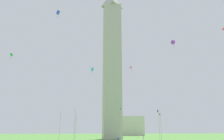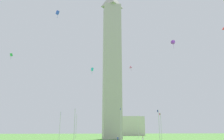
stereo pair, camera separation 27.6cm
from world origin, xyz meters
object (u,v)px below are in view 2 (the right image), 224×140
obelisk_monument (112,59)px  flagpole_e (60,124)px  person_white_shirt (143,140)px  flagpole_ne (76,125)px  person_blue_shirt (118,139)px  flagpole_sw (159,123)px  kite_pink_delta (131,67)px  kite_purple_delta (174,43)px  flagpole_n (106,125)px  distant_building (128,126)px  flagpole_se (75,123)px  flagpole_s (121,123)px  kite_green_box (11,55)px  flagpole_nw (138,125)px  kite_blue_box (58,13)px  flagpole_w (161,125)px  kite_cyan_box (92,69)px

obelisk_monument → flagpole_e: 29.40m
flagpole_e → person_white_shirt: size_ratio=5.34×
flagpole_ne → person_blue_shirt: bearing=-162.8°
flagpole_sw → person_blue_shirt: (-9.91, 14.06, -4.11)m
kite_pink_delta → kite_purple_delta: bearing=-110.2°
flagpole_n → distant_building: distant_building is taller
kite_purple_delta → flagpole_e: bearing=71.0°
flagpole_sw → distant_building: (71.55, -5.42, 0.42)m
flagpole_se → kite_purple_delta: kite_purple_delta is taller
flagpole_s → person_white_shirt: size_ratio=5.34×
flagpole_s → kite_green_box: bearing=82.4°
person_white_shirt → distant_building: bearing=-43.6°
obelisk_monument → kite_purple_delta: bearing=-123.5°
kite_pink_delta → distant_building: size_ratio=0.08×
flagpole_nw → person_blue_shirt: bearing=157.9°
obelisk_monument → flagpole_nw: obelisk_monument is taller
kite_pink_delta → kite_purple_delta: kite_purple_delta is taller
flagpole_n → flagpole_sw: same height
kite_blue_box → obelisk_monument: bearing=-27.7°
flagpole_se → flagpole_s: 13.43m
flagpole_se → flagpole_s: size_ratio=1.00×
kite_blue_box → distant_building: kite_blue_box is taller
flagpole_ne → person_white_shirt: 43.35m
flagpole_ne → flagpole_s: same height
flagpole_e → flagpole_w: same height
flagpole_s → person_white_shirt: flagpole_s is taller
flagpole_nw → flagpole_e: bearing=112.5°
flagpole_e → flagpole_sw: same height
flagpole_s → distant_building: bearing=-13.1°
flagpole_se → flagpole_w: same height
person_blue_shirt → flagpole_w: bearing=-25.7°
flagpole_sw → flagpole_w: (12.41, -5.14, 0.00)m
person_white_shirt → flagpole_n: bearing=-30.2°
kite_green_box → flagpole_nw: bearing=-59.5°
flagpole_e → flagpole_w: bearing=-90.0°
flagpole_n → kite_purple_delta: kite_purple_delta is taller
kite_green_box → flagpole_w: bearing=-74.8°
obelisk_monument → flagpole_ne: (12.46, 12.41, -23.59)m
flagpole_se → kite_cyan_box: (1.58, -4.67, 16.39)m
obelisk_monument → flagpole_e: size_ratio=6.32×
flagpole_n → kite_cyan_box: 33.67m
flagpole_e → flagpole_s: 24.81m
flagpole_w → flagpole_nw: size_ratio=1.00×
flagpole_n → kite_green_box: kite_green_box is taller
flagpole_e → person_blue_shirt: bearing=-144.5°
flagpole_w → kite_purple_delta: 29.06m
kite_blue_box → kite_purple_delta: (19.30, -35.61, 2.74)m
kite_blue_box → kite_pink_delta: bearing=-42.4°
flagpole_w → kite_cyan_box: bearing=113.2°
kite_purple_delta → person_white_shirt: bearing=134.0°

